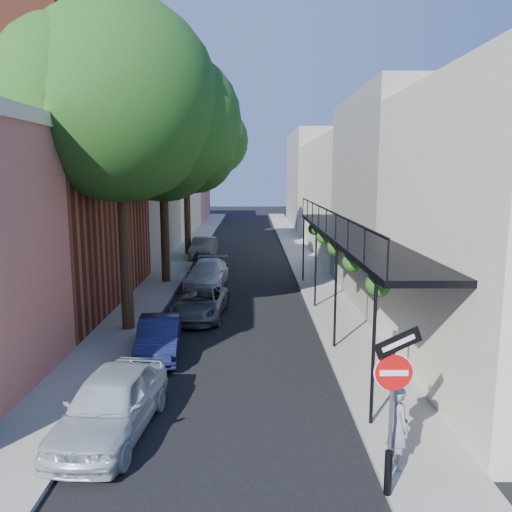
{
  "coord_description": "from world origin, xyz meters",
  "views": [
    {
      "loc": [
        0.66,
        -7.34,
        5.6
      ],
      "look_at": [
        0.79,
        9.66,
        2.8
      ],
      "focal_mm": 35.0,
      "sensor_mm": 36.0,
      "label": 1
    }
  ],
  "objects_px": {
    "sign_post": "(394,378)",
    "parked_car_c": "(200,303)",
    "parked_car_a": "(111,403)",
    "parked_car_b": "(159,337)",
    "parked_car_d": "(207,274)",
    "oak_far": "(193,134)",
    "oak_mid": "(171,145)",
    "bollard": "(388,473)",
    "pedestrian": "(398,427)",
    "parked_car_e": "(204,261)",
    "oak_near": "(134,106)",
    "parked_car_f": "(204,248)"
  },
  "relations": [
    {
      "from": "sign_post",
      "to": "parked_car_c",
      "type": "bearing_deg",
      "value": 112.94
    },
    {
      "from": "parked_car_a",
      "to": "parked_car_c",
      "type": "height_order",
      "value": "parked_car_a"
    },
    {
      "from": "parked_car_b",
      "to": "parked_car_d",
      "type": "height_order",
      "value": "parked_car_d"
    },
    {
      "from": "oak_far",
      "to": "oak_mid",
      "type": "bearing_deg",
      "value": -90.41
    },
    {
      "from": "bollard",
      "to": "pedestrian",
      "type": "bearing_deg",
      "value": 64.88
    },
    {
      "from": "bollard",
      "to": "parked_car_b",
      "type": "bearing_deg",
      "value": 126.48
    },
    {
      "from": "oak_far",
      "to": "parked_car_e",
      "type": "bearing_deg",
      "value": -78.29
    },
    {
      "from": "pedestrian",
      "to": "sign_post",
      "type": "bearing_deg",
      "value": 135.85
    },
    {
      "from": "parked_car_d",
      "to": "bollard",
      "type": "bearing_deg",
      "value": -71.27
    },
    {
      "from": "oak_near",
      "to": "parked_car_b",
      "type": "height_order",
      "value": "oak_near"
    },
    {
      "from": "oak_near",
      "to": "parked_car_f",
      "type": "bearing_deg",
      "value": 87.17
    },
    {
      "from": "parked_car_b",
      "to": "parked_car_e",
      "type": "xyz_separation_m",
      "value": [
        0.1,
        13.82,
        -0.01
      ]
    },
    {
      "from": "oak_near",
      "to": "pedestrian",
      "type": "relative_size",
      "value": 7.19
    },
    {
      "from": "bollard",
      "to": "oak_near",
      "type": "distance_m",
      "value": 13.78
    },
    {
      "from": "parked_car_c",
      "to": "parked_car_e",
      "type": "relative_size",
      "value": 1.21
    },
    {
      "from": "oak_near",
      "to": "oak_far",
      "type": "xyz_separation_m",
      "value": [
        0.01,
        17.01,
        0.38
      ]
    },
    {
      "from": "parked_car_a",
      "to": "parked_car_f",
      "type": "distance_m",
      "value": 22.97
    },
    {
      "from": "parked_car_d",
      "to": "parked_car_f",
      "type": "distance_m",
      "value": 8.7
    },
    {
      "from": "parked_car_c",
      "to": "parked_car_f",
      "type": "bearing_deg",
      "value": 99.28
    },
    {
      "from": "oak_mid",
      "to": "oak_near",
      "type": "bearing_deg",
      "value": -89.63
    },
    {
      "from": "parked_car_b",
      "to": "parked_car_c",
      "type": "relative_size",
      "value": 0.86
    },
    {
      "from": "parked_car_f",
      "to": "pedestrian",
      "type": "distance_m",
      "value": 25.14
    },
    {
      "from": "oak_mid",
      "to": "oak_far",
      "type": "distance_m",
      "value": 9.12
    },
    {
      "from": "bollard",
      "to": "parked_car_b",
      "type": "relative_size",
      "value": 0.22
    },
    {
      "from": "oak_mid",
      "to": "parked_car_d",
      "type": "xyz_separation_m",
      "value": [
        1.83,
        -1.1,
        -6.39
      ]
    },
    {
      "from": "parked_car_c",
      "to": "oak_far",
      "type": "bearing_deg",
      "value": 101.57
    },
    {
      "from": "bollard",
      "to": "parked_car_c",
      "type": "bearing_deg",
      "value": 111.38
    },
    {
      "from": "bollard",
      "to": "oak_near",
      "type": "bearing_deg",
      "value": 123.12
    },
    {
      "from": "sign_post",
      "to": "oak_far",
      "type": "distance_m",
      "value": 27.8
    },
    {
      "from": "parked_car_e",
      "to": "pedestrian",
      "type": "relative_size",
      "value": 2.15
    },
    {
      "from": "sign_post",
      "to": "parked_car_d",
      "type": "height_order",
      "value": "sign_post"
    },
    {
      "from": "oak_near",
      "to": "parked_car_e",
      "type": "height_order",
      "value": "oak_near"
    },
    {
      "from": "sign_post",
      "to": "parked_car_d",
      "type": "distance_m",
      "value": 16.89
    },
    {
      "from": "bollard",
      "to": "parked_car_e",
      "type": "distance_m",
      "value": 21.54
    },
    {
      "from": "sign_post",
      "to": "parked_car_b",
      "type": "height_order",
      "value": "sign_post"
    },
    {
      "from": "oak_near",
      "to": "oak_mid",
      "type": "height_order",
      "value": "oak_near"
    },
    {
      "from": "bollard",
      "to": "oak_near",
      "type": "xyz_separation_m",
      "value": [
        -6.37,
        9.76,
        7.36
      ]
    },
    {
      "from": "parked_car_e",
      "to": "pedestrian",
      "type": "xyz_separation_m",
      "value": [
        5.54,
        -20.06,
        0.33
      ]
    },
    {
      "from": "parked_car_d",
      "to": "parked_car_e",
      "type": "height_order",
      "value": "parked_car_d"
    },
    {
      "from": "oak_far",
      "to": "parked_car_c",
      "type": "xyz_separation_m",
      "value": [
        1.95,
        -15.53,
        -7.68
      ]
    },
    {
      "from": "oak_near",
      "to": "parked_car_f",
      "type": "height_order",
      "value": "oak_near"
    },
    {
      "from": "oak_far",
      "to": "parked_car_a",
      "type": "distance_m",
      "value": 25.63
    },
    {
      "from": "oak_far",
      "to": "parked_car_b",
      "type": "relative_size",
      "value": 3.33
    },
    {
      "from": "sign_post",
      "to": "parked_car_d",
      "type": "xyz_separation_m",
      "value": [
        -4.74,
        16.15,
        -1.37
      ]
    },
    {
      "from": "oak_mid",
      "to": "parked_car_f",
      "type": "relative_size",
      "value": 2.42
    },
    {
      "from": "parked_car_a",
      "to": "parked_car_d",
      "type": "distance_m",
      "value": 14.35
    },
    {
      "from": "parked_car_b",
      "to": "bollard",
      "type": "bearing_deg",
      "value": -59.08
    },
    {
      "from": "oak_far",
      "to": "parked_car_b",
      "type": "height_order",
      "value": "oak_far"
    },
    {
      "from": "sign_post",
      "to": "parked_car_c",
      "type": "height_order",
      "value": "sign_post"
    },
    {
      "from": "oak_mid",
      "to": "parked_car_d",
      "type": "height_order",
      "value": "oak_mid"
    }
  ]
}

